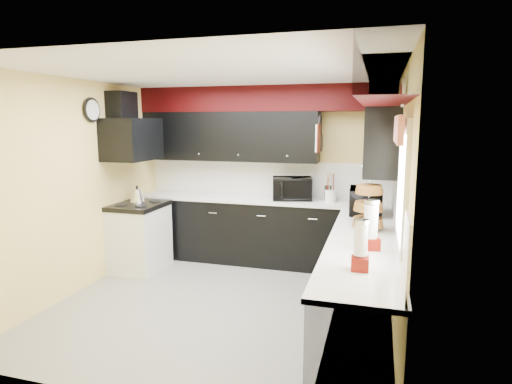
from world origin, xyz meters
TOP-DOWN VIEW (x-y plane):
  - ground at (0.00, 0.00)m, footprint 3.60×3.60m
  - wall_back at (0.00, 1.80)m, footprint 3.60×0.06m
  - wall_right at (1.80, 0.00)m, footprint 0.06×3.60m
  - wall_left at (-1.80, 0.00)m, footprint 0.06×3.60m
  - ceiling at (0.00, 0.00)m, footprint 3.60×3.60m
  - cab_back at (0.00, 1.50)m, footprint 3.60×0.60m
  - cab_right at (1.50, -0.30)m, footprint 0.60×3.00m
  - counter_back at (0.00, 1.50)m, footprint 3.62×0.64m
  - counter_right at (1.50, -0.30)m, footprint 0.64×3.02m
  - splash_back at (0.00, 1.79)m, footprint 3.60×0.02m
  - splash_right at (1.79, 0.00)m, footprint 0.02×3.60m
  - upper_back at (-0.50, 1.62)m, footprint 2.60×0.35m
  - upper_right at (1.62, 0.90)m, footprint 0.35×1.80m
  - soffit_back at (0.00, 1.62)m, footprint 3.60×0.36m
  - soffit_right at (1.62, -0.18)m, footprint 0.36×3.24m
  - stove at (-1.50, 0.75)m, footprint 0.60×0.75m
  - cooktop at (-1.50, 0.75)m, footprint 0.62×0.77m
  - hood at (-1.55, 0.75)m, footprint 0.50×0.78m
  - hood_duct at (-1.68, 0.75)m, footprint 0.24×0.40m
  - window at (1.79, -0.90)m, footprint 0.03×0.86m
  - valance at (1.73, -0.90)m, footprint 0.04×0.88m
  - pan_top at (0.82, 1.55)m, footprint 0.03×0.22m
  - pan_mid at (0.82, 1.42)m, footprint 0.03×0.28m
  - pan_low at (0.82, 1.68)m, footprint 0.03×0.24m
  - cut_board at (0.83, 1.30)m, footprint 0.03×0.26m
  - baskets at (1.52, 0.05)m, footprint 0.27×0.27m
  - clock at (-1.77, 0.25)m, footprint 0.03×0.30m
  - deco_plate at (1.77, -0.35)m, footprint 0.03×0.24m
  - toaster_oven at (0.46, 1.51)m, footprint 0.62×0.56m
  - microwave at (1.47, 0.84)m, footprint 0.39×0.56m
  - utensil_crock at (0.99, 1.46)m, footprint 0.19×0.19m
  - knife_block at (0.95, 1.57)m, footprint 0.12×0.14m
  - kettle at (-1.58, 0.86)m, footprint 0.21×0.21m
  - dispenser_a at (1.56, -0.63)m, footprint 0.18×0.18m
  - dispenser_b at (1.50, -1.19)m, footprint 0.13×0.13m

SIDE VIEW (x-z plane):
  - ground at x=0.00m, z-range 0.00..0.00m
  - stove at x=-1.50m, z-range 0.00..0.86m
  - cab_back at x=0.00m, z-range 0.00..0.90m
  - cab_right at x=1.50m, z-range 0.00..0.90m
  - cooktop at x=-1.50m, z-range 0.86..0.92m
  - counter_back at x=0.00m, z-range 0.90..0.94m
  - counter_right at x=1.50m, z-range 0.90..0.94m
  - kettle at x=-1.58m, z-range 0.92..1.10m
  - utensil_crock at x=0.99m, z-range 0.94..1.10m
  - knife_block at x=0.95m, z-range 0.94..1.13m
  - microwave at x=1.47m, z-range 0.94..1.24m
  - toaster_oven at x=0.46m, z-range 0.94..1.25m
  - dispenser_b at x=1.50m, z-range 0.94..1.28m
  - dispenser_a at x=1.56m, z-range 0.94..1.34m
  - baskets at x=1.52m, z-range 0.93..1.43m
  - splash_back at x=0.00m, z-range 0.94..1.44m
  - splash_right at x=1.79m, z-range 0.94..1.44m
  - wall_back at x=0.00m, z-range 0.00..2.50m
  - wall_right at x=1.80m, z-range 0.00..2.50m
  - wall_left at x=-1.80m, z-range 0.00..2.50m
  - window at x=1.79m, z-range 1.07..2.03m
  - pan_low at x=0.82m, z-range 1.51..1.93m
  - pan_mid at x=0.82m, z-range 1.52..1.98m
  - hood at x=-1.55m, z-range 1.50..2.06m
  - upper_back at x=-0.50m, z-range 1.45..2.15m
  - upper_right at x=1.62m, z-range 1.45..2.15m
  - cut_board at x=0.83m, z-range 1.62..1.98m
  - valance at x=1.73m, z-range 1.85..2.05m
  - pan_top at x=0.82m, z-range 1.80..2.20m
  - clock at x=-1.77m, z-range 2.00..2.30m
  - hood_duct at x=-1.68m, z-range 2.00..2.40m
  - deco_plate at x=1.77m, z-range 2.13..2.37m
  - soffit_back at x=0.00m, z-range 2.15..2.50m
  - soffit_right at x=1.62m, z-range 2.15..2.50m
  - ceiling at x=0.00m, z-range 2.47..2.53m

